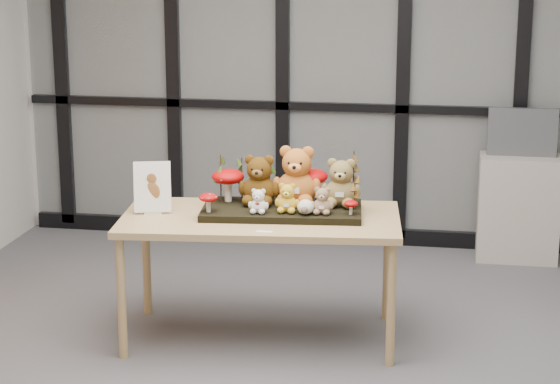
% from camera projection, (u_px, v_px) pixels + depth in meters
% --- Properties ---
extents(floor, '(5.00, 5.00, 0.00)m').
position_uv_depth(floor, '(288.00, 372.00, 5.47)').
color(floor, '#59595E').
rests_on(floor, ground).
extents(room_shell, '(5.00, 5.00, 5.00)m').
position_uv_depth(room_shell, '(288.00, 61.00, 5.06)').
color(room_shell, beige).
rests_on(room_shell, floor).
extents(glass_partition, '(4.90, 0.06, 2.78)m').
position_uv_depth(glass_partition, '(343.00, 58.00, 7.49)').
color(glass_partition, '#2D383F').
rests_on(glass_partition, floor).
extents(display_table, '(1.65, 0.94, 0.74)m').
position_uv_depth(display_table, '(261.00, 227.00, 5.78)').
color(display_table, tan).
rests_on(display_table, floor).
extents(diorama_tray, '(0.95, 0.54, 0.04)m').
position_uv_depth(diorama_tray, '(282.00, 210.00, 5.81)').
color(diorama_tray, black).
rests_on(diorama_tray, display_table).
extents(bear_pooh_yellow, '(0.31, 0.29, 0.38)m').
position_uv_depth(bear_pooh_yellow, '(297.00, 172.00, 5.84)').
color(bear_pooh_yellow, '#BB6424').
rests_on(bear_pooh_yellow, diorama_tray).
extents(bear_brown_medium, '(0.26, 0.24, 0.32)m').
position_uv_depth(bear_brown_medium, '(259.00, 177.00, 5.85)').
color(bear_brown_medium, '#482D0A').
rests_on(bear_brown_medium, diorama_tray).
extents(bear_tan_back, '(0.25, 0.23, 0.30)m').
position_uv_depth(bear_tan_back, '(341.00, 180.00, 5.81)').
color(bear_tan_back, olive).
rests_on(bear_tan_back, diorama_tray).
extents(bear_small_yellow, '(0.15, 0.14, 0.18)m').
position_uv_depth(bear_small_yellow, '(287.00, 196.00, 5.68)').
color(bear_small_yellow, gold).
rests_on(bear_small_yellow, diorama_tray).
extents(bear_white_bow, '(0.13, 0.12, 0.15)m').
position_uv_depth(bear_white_bow, '(259.00, 200.00, 5.67)').
color(bear_white_bow, white).
rests_on(bear_white_bow, diorama_tray).
extents(bear_beige_small, '(0.14, 0.13, 0.17)m').
position_uv_depth(bear_beige_small, '(322.00, 199.00, 5.65)').
color(bear_beige_small, '#917252').
rests_on(bear_beige_small, diorama_tray).
extents(plush_cream_hedgehog, '(0.08, 0.07, 0.09)m').
position_uv_depth(plush_cream_hedgehog, '(306.00, 206.00, 5.65)').
color(plush_cream_hedgehog, silver).
rests_on(plush_cream_hedgehog, diorama_tray).
extents(mushroom_back_left, '(0.19, 0.19, 0.21)m').
position_uv_depth(mushroom_back_left, '(228.00, 184.00, 5.92)').
color(mushroom_back_left, '#9D0505').
rests_on(mushroom_back_left, diorama_tray).
extents(mushroom_back_right, '(0.19, 0.19, 0.21)m').
position_uv_depth(mushroom_back_right, '(312.00, 184.00, 5.91)').
color(mushroom_back_right, '#9D0505').
rests_on(mushroom_back_right, diorama_tray).
extents(mushroom_front_left, '(0.11, 0.11, 0.12)m').
position_uv_depth(mushroom_front_left, '(208.00, 202.00, 5.69)').
color(mushroom_front_left, '#9D0505').
rests_on(mushroom_front_left, diorama_tray).
extents(mushroom_front_right, '(0.08, 0.08, 0.09)m').
position_uv_depth(mushroom_front_right, '(351.00, 207.00, 5.64)').
color(mushroom_front_right, '#9D0505').
rests_on(mushroom_front_right, diorama_tray).
extents(sprig_green_far_left, '(0.05, 0.05, 0.28)m').
position_uv_depth(sprig_green_far_left, '(221.00, 178.00, 5.91)').
color(sprig_green_far_left, '#1E390C').
rests_on(sprig_green_far_left, diorama_tray).
extents(sprig_green_mid_left, '(0.05, 0.05, 0.25)m').
position_uv_depth(sprig_green_mid_left, '(242.00, 178.00, 5.96)').
color(sprig_green_mid_left, '#1E390C').
rests_on(sprig_green_mid_left, diorama_tray).
extents(sprig_dry_far_right, '(0.05, 0.05, 0.31)m').
position_uv_depth(sprig_dry_far_right, '(353.00, 178.00, 5.84)').
color(sprig_dry_far_right, brown).
rests_on(sprig_dry_far_right, diorama_tray).
extents(sprig_dry_mid_right, '(0.05, 0.05, 0.19)m').
position_uv_depth(sprig_dry_mid_right, '(355.00, 193.00, 5.74)').
color(sprig_dry_mid_right, brown).
rests_on(sprig_dry_mid_right, diorama_tray).
extents(sprig_green_centre, '(0.05, 0.05, 0.20)m').
position_uv_depth(sprig_green_centre, '(270.00, 183.00, 5.96)').
color(sprig_green_centre, '#1E390C').
rests_on(sprig_green_centre, diorama_tray).
extents(sign_holder, '(0.22, 0.11, 0.30)m').
position_uv_depth(sign_holder, '(152.00, 190.00, 5.79)').
color(sign_holder, silver).
rests_on(sign_holder, display_table).
extents(label_card, '(0.09, 0.03, 0.00)m').
position_uv_depth(label_card, '(264.00, 232.00, 5.46)').
color(label_card, white).
rests_on(label_card, display_table).
extents(cabinet, '(0.57, 0.33, 0.76)m').
position_uv_depth(cabinet, '(518.00, 208.00, 7.32)').
color(cabinet, '#A79F95').
rests_on(cabinet, floor).
extents(monitor, '(0.49, 0.05, 0.34)m').
position_uv_depth(monitor, '(522.00, 132.00, 7.21)').
color(monitor, '#4E5155').
rests_on(monitor, cabinet).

